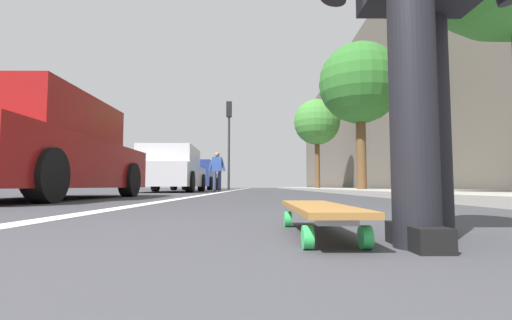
{
  "coord_description": "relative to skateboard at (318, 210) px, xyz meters",
  "views": [
    {
      "loc": [
        -0.44,
        0.01,
        0.18
      ],
      "look_at": [
        12.62,
        0.12,
        1.13
      ],
      "focal_mm": 25.72,
      "sensor_mm": 36.0,
      "label": 1
    }
  ],
  "objects": [
    {
      "name": "parked_car_far",
      "position": [
        17.46,
        3.46,
        0.63
      ],
      "size": [
        4.25,
        1.97,
        1.49
      ],
      "color": "navy",
      "rests_on": "ground"
    },
    {
      "name": "parked_car_mid",
      "position": [
        10.84,
        3.18,
        0.62
      ],
      "size": [
        4.63,
        2.06,
        1.48
      ],
      "color": "#B7B7BC",
      "rests_on": "ground"
    },
    {
      "name": "sidewalk_curb",
      "position": [
        17.05,
        -3.39,
        -0.04
      ],
      "size": [
        52.0,
        3.2,
        0.1
      ],
      "primitive_type": "cube",
      "color": "#9E9B93",
      "rests_on": "ground"
    },
    {
      "name": "parked_car_near",
      "position": [
        3.85,
        3.41,
        0.6
      ],
      "size": [
        4.33,
        1.99,
        1.46
      ],
      "color": "maroon",
      "rests_on": "ground"
    },
    {
      "name": "traffic_light",
      "position": [
        17.5,
        1.79,
        3.07
      ],
      "size": [
        0.33,
        0.28,
        4.6
      ],
      "color": "#2D2D2D",
      "rests_on": "ground"
    },
    {
      "name": "lane_stripe_white",
      "position": [
        19.05,
        1.39,
        -0.09
      ],
      "size": [
        52.0,
        0.16,
        0.01
      ],
      "primitive_type": "cube",
      "color": "silver",
      "rests_on": "ground"
    },
    {
      "name": "street_tree_mid",
      "position": [
        10.11,
        -2.99,
        3.36
      ],
      "size": [
        2.58,
        2.58,
        4.77
      ],
      "color": "brown",
      "rests_on": "ground"
    },
    {
      "name": "building_facade",
      "position": [
        21.05,
        -5.85,
        4.27
      ],
      "size": [
        40.0,
        1.2,
        8.72
      ],
      "primitive_type": "cube",
      "color": "#595249",
      "rests_on": "ground"
    },
    {
      "name": "skateboard",
      "position": [
        0.0,
        0.0,
        0.0
      ],
      "size": [
        0.84,
        0.22,
        0.11
      ],
      "color": "green",
      "rests_on": "ground"
    },
    {
      "name": "street_tree_far",
      "position": [
        18.78,
        -2.99,
        3.64
      ],
      "size": [
        2.54,
        2.54,
        5.04
      ],
      "color": "brown",
      "rests_on": "ground"
    },
    {
      "name": "pedestrian_distant",
      "position": [
        13.96,
        1.99,
        0.84
      ],
      "size": [
        0.46,
        0.71,
        1.63
      ],
      "color": "#384260",
      "rests_on": "ground"
    },
    {
      "name": "ground_plane",
      "position": [
        9.05,
        0.21,
        -0.09
      ],
      "size": [
        80.0,
        80.0,
        0.0
      ],
      "primitive_type": "plane",
      "color": "#38383D"
    }
  ]
}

